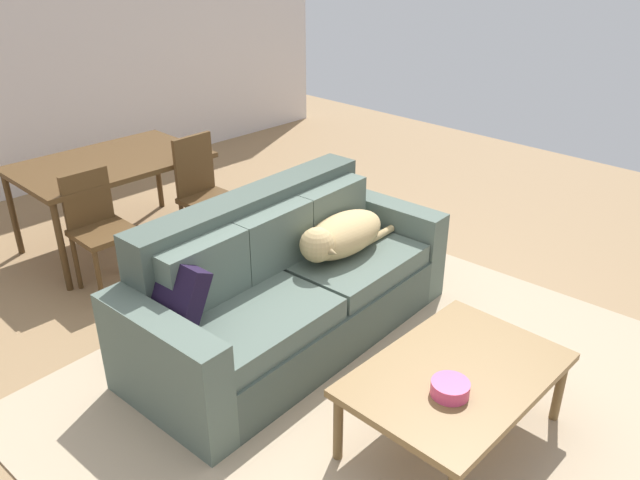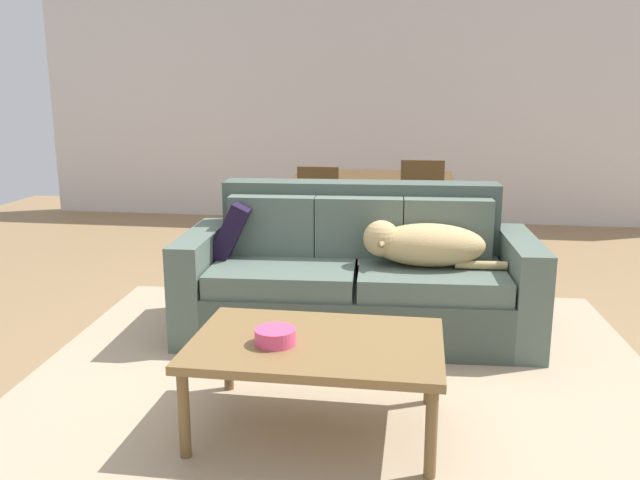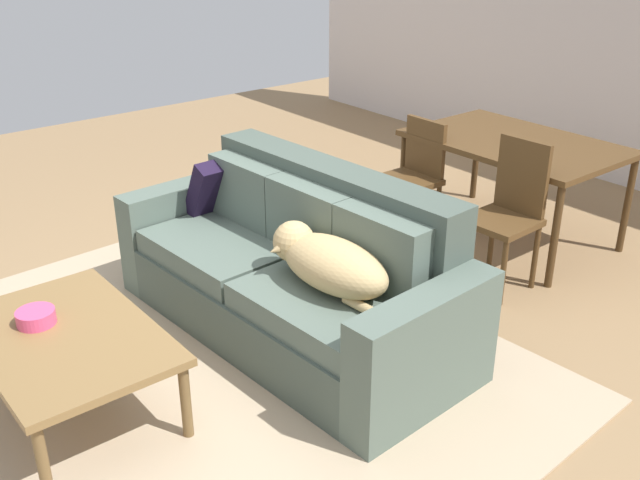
{
  "view_description": "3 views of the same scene",
  "coord_description": "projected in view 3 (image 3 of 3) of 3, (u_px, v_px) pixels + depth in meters",
  "views": [
    {
      "loc": [
        -2.17,
        -2.3,
        2.41
      ],
      "look_at": [
        0.2,
        -0.0,
        0.77
      ],
      "focal_mm": 35.2,
      "sensor_mm": 36.0,
      "label": 1
    },
    {
      "loc": [
        0.54,
        -3.83,
        1.56
      ],
      "look_at": [
        -0.08,
        0.27,
        0.6
      ],
      "focal_mm": 37.34,
      "sensor_mm": 36.0,
      "label": 2
    },
    {
      "loc": [
        3.13,
        -1.97,
        2.27
      ],
      "look_at": [
        0.33,
        0.29,
        0.62
      ],
      "focal_mm": 41.17,
      "sensor_mm": 36.0,
      "label": 3
    }
  ],
  "objects": [
    {
      "name": "coffee_table",
      "position": [
        66.0,
        342.0,
        3.44
      ],
      "size": [
        1.13,
        0.76,
        0.44
      ],
      "color": "olive",
      "rests_on": "ground"
    },
    {
      "name": "dog_on_left_cushion",
      "position": [
        327.0,
        262.0,
        3.72
      ],
      "size": [
        0.87,
        0.39,
        0.28
      ],
      "rotation": [
        0.0,
        0.0,
        0.06
      ],
      "color": "tan",
      "rests_on": "couch"
    },
    {
      "name": "area_rug",
      "position": [
        163.0,
        382.0,
        3.81
      ],
      "size": [
        3.62,
        3.51,
        0.01
      ],
      "primitive_type": "cube",
      "rotation": [
        0.0,
        0.0,
        0.06
      ],
      "color": "tan",
      "rests_on": "ground"
    },
    {
      "name": "couch",
      "position": [
        296.0,
        273.0,
        4.17
      ],
      "size": [
        2.25,
        1.05,
        0.94
      ],
      "rotation": [
        0.0,
        0.0,
        0.06
      ],
      "color": "#445149",
      "rests_on": "ground"
    },
    {
      "name": "dining_chair_near_right",
      "position": [
        509.0,
        208.0,
        4.61
      ],
      "size": [
        0.42,
        0.42,
        0.96
      ],
      "rotation": [
        0.0,
        0.0,
        0.04
      ],
      "color": "#52371C",
      "rests_on": "ground"
    },
    {
      "name": "ground_plane",
      "position": [
        245.0,
        331.0,
        4.28
      ],
      "size": [
        10.0,
        10.0,
        0.0
      ],
      "primitive_type": "plane",
      "color": "#93734D"
    },
    {
      "name": "dining_table",
      "position": [
        515.0,
        149.0,
        5.22
      ],
      "size": [
        1.46,
        0.95,
        0.74
      ],
      "color": "#52371C",
      "rests_on": "ground"
    },
    {
      "name": "bowl_on_coffee_table",
      "position": [
        36.0,
        317.0,
        3.5
      ],
      "size": [
        0.18,
        0.18,
        0.07
      ],
      "primitive_type": "cylinder",
      "color": "#EA4C7F",
      "rests_on": "coffee_table"
    },
    {
      "name": "dining_chair_near_left",
      "position": [
        413.0,
        173.0,
        5.28
      ],
      "size": [
        0.4,
        0.4,
        0.88
      ],
      "rotation": [
        0.0,
        0.0,
        -0.01
      ],
      "color": "#52371C",
      "rests_on": "ground"
    },
    {
      "name": "throw_pillow_by_left_arm",
      "position": [
        219.0,
        186.0,
        4.62
      ],
      "size": [
        0.28,
        0.39,
        0.39
      ],
      "primitive_type": "cube",
      "rotation": [
        0.0,
        0.45,
        0.05
      ],
      "color": "black",
      "rests_on": "couch"
    }
  ]
}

